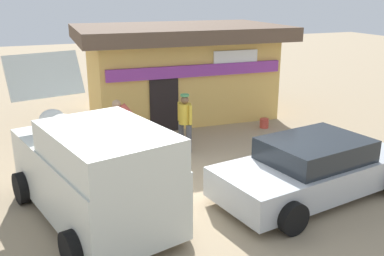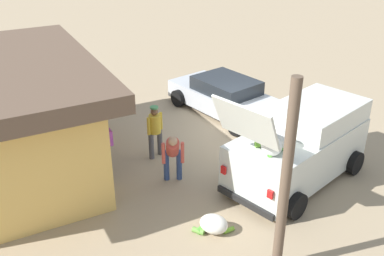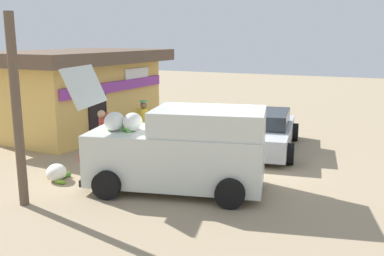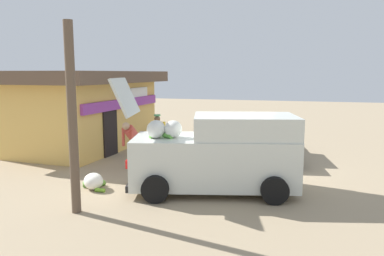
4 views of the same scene
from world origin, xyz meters
TOP-DOWN VIEW (x-y plane):
  - ground_plane at (0.00, 0.00)m, footprint 60.00×60.00m
  - storefront_bar at (1.37, 6.24)m, footprint 7.07×4.64m
  - delivery_van at (-2.74, -0.10)m, footprint 2.91×4.80m
  - parked_sedan at (1.76, -0.80)m, footprint 4.65×2.71m
  - vendor_standing at (0.19, 2.71)m, footprint 0.43×0.55m
  - customer_bending at (-1.30, 2.93)m, footprint 0.74×0.66m
  - unloaded_banana_pile at (-3.50, 3.09)m, footprint 0.82×0.88m
  - paint_bucket at (3.31, 3.73)m, footprint 0.28×0.28m

SIDE VIEW (x-z plane):
  - ground_plane at x=0.00m, z-range 0.00..0.00m
  - paint_bucket at x=3.31m, z-range 0.00..0.30m
  - unloaded_banana_pile at x=-3.50m, z-range -0.02..0.41m
  - parked_sedan at x=1.76m, z-range -0.03..1.22m
  - vendor_standing at x=0.19m, z-range 0.11..1.70m
  - customer_bending at x=-1.30m, z-range 0.16..1.68m
  - delivery_van at x=-2.74m, z-range -0.46..2.44m
  - storefront_bar at x=1.37m, z-range 0.09..3.18m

